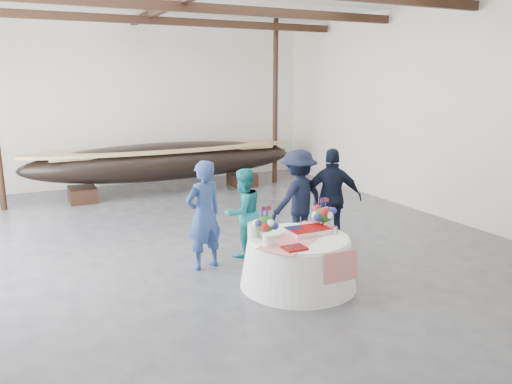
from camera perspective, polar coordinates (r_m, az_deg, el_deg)
name	(u,v)px	position (r m, az deg, el deg)	size (l,w,h in m)	color
floor	(217,243)	(9.15, -4.50, -5.84)	(10.00, 12.00, 0.01)	#3D3D42
wall_back	(136,103)	(14.44, -13.54, 9.82)	(10.00, 0.02, 4.50)	silver
wall_right	(432,111)	(11.48, 19.49, 8.76)	(0.02, 12.00, 4.50)	silver
pavilion_structure	(197,16)	(9.44, -6.74, 19.32)	(9.80, 11.76, 4.50)	black
longboat_display	(167,161)	(13.07, -10.15, 3.51)	(7.09, 1.42, 1.33)	black
banquet_table	(298,261)	(7.26, 4.87, -7.87)	(1.68, 1.68, 0.72)	white
tabletop_items	(294,224)	(7.23, 4.39, -3.67)	(1.59, 1.32, 0.40)	red
guest_woman_blue	(204,215)	(7.77, -6.00, -2.65)	(0.63, 0.41, 1.72)	navy
guest_woman_teal	(243,213)	(8.32, -1.51, -2.36)	(0.72, 0.56, 1.49)	teal
guest_man_left	(298,198)	(8.83, 4.86, -0.70)	(1.11, 0.64, 1.73)	black
guest_man_right	(332,198)	(8.86, 8.70, -0.68)	(1.03, 0.43, 1.75)	black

